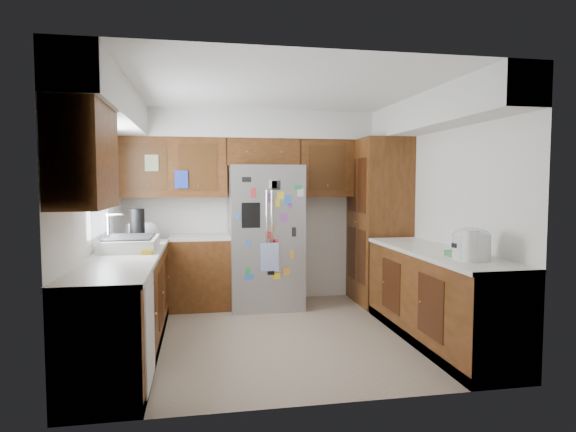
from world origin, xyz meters
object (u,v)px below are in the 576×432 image
object	(u,v)px
pantry	(379,221)
rice_cooker	(471,243)
fridge	(265,237)
paper_towel	(470,246)

from	to	relation	value
pantry	rice_cooker	distance (m)	2.21
pantry	rice_cooker	size ratio (longest dim) A/B	6.57
fridge	rice_cooker	xyz separation A→B (m)	(1.50, -2.26, 0.17)
pantry	fridge	world-z (taller)	pantry
fridge	paper_towel	xyz separation A→B (m)	(1.42, -2.37, 0.15)
fridge	rice_cooker	bearing A→B (deg)	-56.45
paper_towel	rice_cooker	bearing A→B (deg)	54.61
paper_towel	pantry	bearing A→B (deg)	88.09
rice_cooker	fridge	bearing A→B (deg)	123.55
fridge	pantry	bearing A→B (deg)	-2.06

